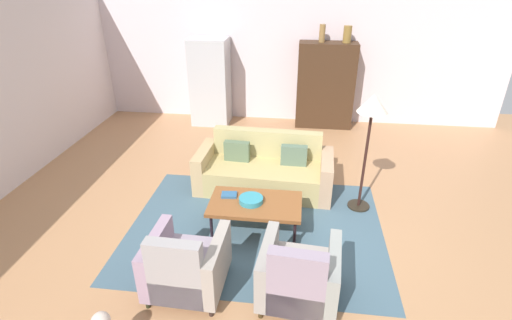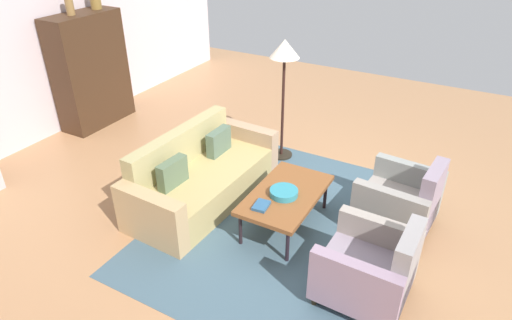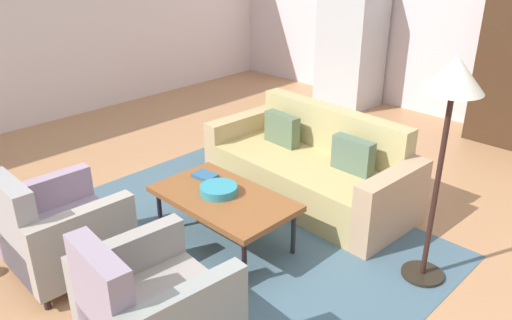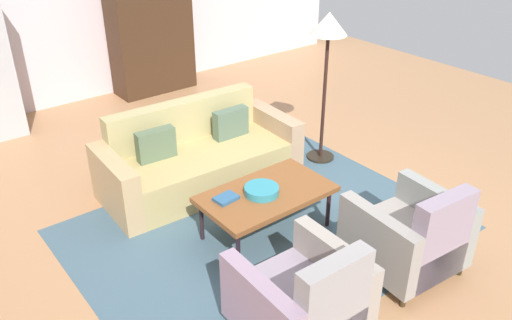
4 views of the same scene
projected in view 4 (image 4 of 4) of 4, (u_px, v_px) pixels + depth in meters
ground_plane at (300, 220)px, 5.16m from camera, size 10.58×10.58×0.00m
wall_back at (96, 0)px, 7.52m from camera, size 8.81×0.12×2.80m
area_rug at (263, 229)px, 5.01m from camera, size 3.40×2.60×0.01m
couch at (197, 158)px, 5.67m from camera, size 2.14×0.99×0.86m
coffee_table at (266, 195)px, 4.79m from camera, size 1.20×0.70×0.45m
armchair_left at (305, 302)px, 3.69m from camera, size 0.82×0.82×0.88m
armchair_right at (412, 238)px, 4.33m from camera, size 0.87×0.87×0.88m
fruit_bowl at (262, 190)px, 4.72m from camera, size 0.31×0.31×0.07m
book_stack at (226, 198)px, 4.64m from camera, size 0.22×0.17×0.03m
cabinet at (150, 32)px, 7.86m from camera, size 1.20×0.51×1.80m
floor_lamp at (328, 38)px, 5.60m from camera, size 0.40×0.40×1.72m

